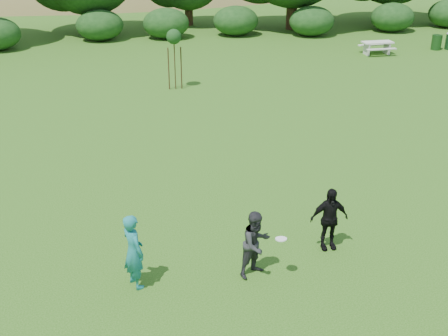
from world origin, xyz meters
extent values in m
plane|color=#19470C|center=(0.00, 0.00, 0.00)|extent=(120.00, 120.00, 0.00)
imported|color=#197374|center=(-2.78, -0.55, 0.91)|extent=(0.68, 0.79, 1.82)
imported|color=#292A2C|center=(0.02, -0.67, 0.82)|extent=(1.00, 0.92, 1.64)
imported|color=black|center=(2.08, 0.08, 0.83)|extent=(0.98, 0.41, 1.67)
cylinder|color=#183E16|center=(16.76, 19.92, 0.45)|extent=(0.60, 0.60, 0.90)
cylinder|color=white|center=(0.52, -0.95, 1.06)|extent=(0.27, 0.27, 0.06)
cylinder|color=#392716|center=(0.00, 14.77, 1.25)|extent=(0.05, 0.05, 2.50)
sphere|color=#194117|center=(0.00, 14.77, 2.50)|extent=(0.70, 0.70, 0.70)
cylinder|color=#402B19|center=(-0.30, 14.77, 1.00)|extent=(0.06, 0.06, 2.00)
cylinder|color=#372515|center=(0.30, 14.77, 1.00)|extent=(0.06, 0.06, 2.00)
cube|color=beige|center=(12.62, 19.49, 0.72)|extent=(1.80, 0.75, 0.08)
cube|color=beige|center=(11.97, 19.49, 0.34)|extent=(0.10, 0.70, 0.68)
cube|color=#AEADA3|center=(13.27, 19.49, 0.34)|extent=(0.10, 0.70, 0.68)
cube|color=#B7B6A9|center=(12.62, 18.89, 0.44)|extent=(1.80, 0.28, 0.06)
cube|color=silver|center=(12.62, 20.09, 0.44)|extent=(1.80, 0.28, 0.06)
ellipsoid|color=olive|center=(20.00, 72.00, -14.30)|extent=(100.00, 64.00, 52.00)
ellipsoid|color=olive|center=(-5.00, 58.00, -7.70)|extent=(80.00, 50.00, 28.00)
ellipsoid|color=olive|center=(30.00, 60.00, -6.60)|extent=(60.00, 44.00, 24.00)
cylinder|color=#3A2616|center=(-4.00, 29.00, 1.40)|extent=(0.68, 0.68, 2.80)
cylinder|color=#3A2616|center=(3.00, 31.00, 1.14)|extent=(0.60, 0.60, 2.27)
cylinder|color=#3A2616|center=(10.00, 28.00, 1.66)|extent=(0.76, 0.76, 3.32)
cylinder|color=#3A2616|center=(18.00, 29.00, 1.49)|extent=(0.71, 0.71, 2.97)
camera|label=1|loc=(-2.90, -11.32, 7.82)|focal=45.00mm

